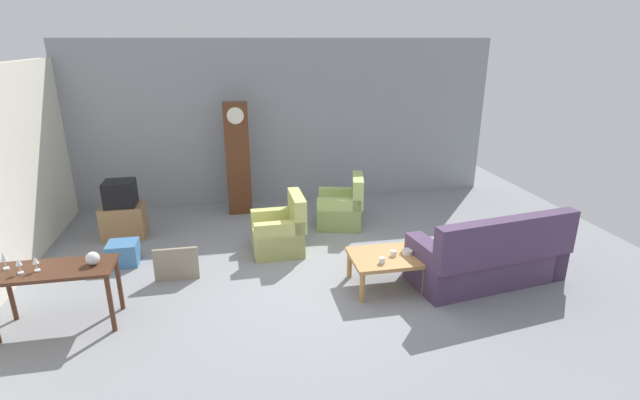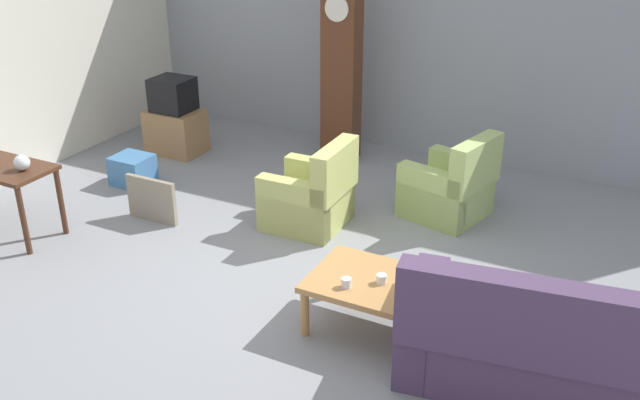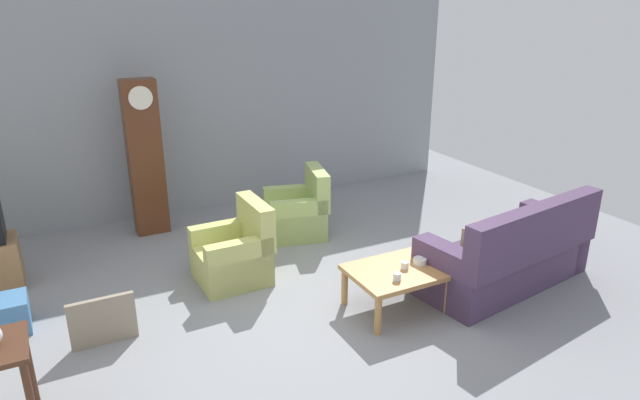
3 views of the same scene
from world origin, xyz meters
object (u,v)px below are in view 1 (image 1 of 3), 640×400
at_px(armchair_olive_near, 280,233).
at_px(cup_blue_rimmed, 382,260).
at_px(coffee_table_wood, 386,260).
at_px(grandfather_clock, 238,159).
at_px(couch_floral, 489,258).
at_px(tv_stand_cabinet, 124,221).
at_px(armchair_olive_far, 342,209).
at_px(framed_picture_leaning, 176,264).
at_px(console_table_dark, 55,277).
at_px(bowl_white_stacked, 408,252).
at_px(wine_glass_tall, 4,258).
at_px(wine_glass_short, 36,262).
at_px(glass_dome_cloche, 93,258).
at_px(storage_box_blue, 123,253).
at_px(tv_crt, 120,193).
at_px(cup_white_porcelain, 394,253).
at_px(wine_glass_mid, 19,263).

relative_size(armchair_olive_near, cup_blue_rimmed, 11.64).
distance_m(coffee_table_wood, grandfather_clock, 3.81).
relative_size(couch_floral, tv_stand_cabinet, 3.24).
bearing_deg(armchair_olive_far, framed_picture_leaning, -150.87).
height_order(console_table_dark, grandfather_clock, grandfather_clock).
bearing_deg(tv_stand_cabinet, bowl_white_stacked, -30.91).
distance_m(grandfather_clock, framed_picture_leaning, 2.85).
relative_size(wine_glass_tall, wine_glass_short, 1.24).
distance_m(couch_floral, glass_dome_cloche, 5.03).
bearing_deg(glass_dome_cloche, storage_box_blue, 91.37).
distance_m(couch_floral, tv_crt, 5.84).
bearing_deg(tv_stand_cabinet, tv_crt, 0.00).
distance_m(framed_picture_leaning, glass_dome_cloche, 1.30).
bearing_deg(storage_box_blue, tv_stand_cabinet, 99.25).
relative_size(tv_crt, wine_glass_tall, 2.24).
xyz_separation_m(cup_white_porcelain, wine_glass_tall, (-4.60, -0.06, 0.40)).
xyz_separation_m(glass_dome_cloche, bowl_white_stacked, (3.87, 0.13, -0.34)).
bearing_deg(tv_crt, grandfather_clock, 23.02).
bearing_deg(wine_glass_short, glass_dome_cloche, 5.26).
bearing_deg(storage_box_blue, bowl_white_stacked, -19.49).
xyz_separation_m(armchair_olive_far, wine_glass_short, (-4.09, -2.43, 0.55)).
height_order(couch_floral, glass_dome_cloche, couch_floral).
bearing_deg(wine_glass_mid, couch_floral, 0.72).
xyz_separation_m(armchair_olive_far, console_table_dark, (-3.94, -2.39, 0.33)).
bearing_deg(console_table_dark, glass_dome_cloche, 1.69).
bearing_deg(coffee_table_wood, wine_glass_short, -177.40).
relative_size(tv_stand_cabinet, tv_crt, 1.42).
distance_m(console_table_dark, storage_box_blue, 1.65).
xyz_separation_m(glass_dome_cloche, cup_white_porcelain, (3.67, 0.12, -0.33)).
bearing_deg(tv_crt, wine_glass_short, -97.85).
xyz_separation_m(armchair_olive_far, wine_glass_mid, (-4.25, -2.46, 0.56)).
height_order(coffee_table_wood, storage_box_blue, coffee_table_wood).
xyz_separation_m(coffee_table_wood, wine_glass_mid, (-4.31, -0.22, 0.48)).
bearing_deg(cup_white_porcelain, bowl_white_stacked, 4.28).
bearing_deg(couch_floral, cup_white_porcelain, 174.48).
bearing_deg(console_table_dark, wine_glass_short, -164.76).
relative_size(couch_floral, wine_glass_tall, 10.27).
xyz_separation_m(console_table_dark, storage_box_blue, (0.39, 1.53, -0.47)).
bearing_deg(armchair_olive_near, wine_glass_short, -151.37).
bearing_deg(tv_stand_cabinet, glass_dome_cloche, -85.36).
bearing_deg(glass_dome_cloche, cup_blue_rimmed, -0.98).
height_order(armchair_olive_near, cup_blue_rimmed, armchair_olive_near).
height_order(couch_floral, coffee_table_wood, couch_floral).
bearing_deg(coffee_table_wood, wine_glass_mid, -177.09).
relative_size(armchair_olive_far, wine_glass_tall, 4.43).
bearing_deg(cup_white_porcelain, armchair_olive_far, 93.83).
bearing_deg(glass_dome_cloche, tv_crt, 94.64).
relative_size(tv_crt, wine_glass_mid, 2.52).
bearing_deg(armchair_olive_near, couch_floral, -29.66).
bearing_deg(cup_white_porcelain, couch_floral, -5.52).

